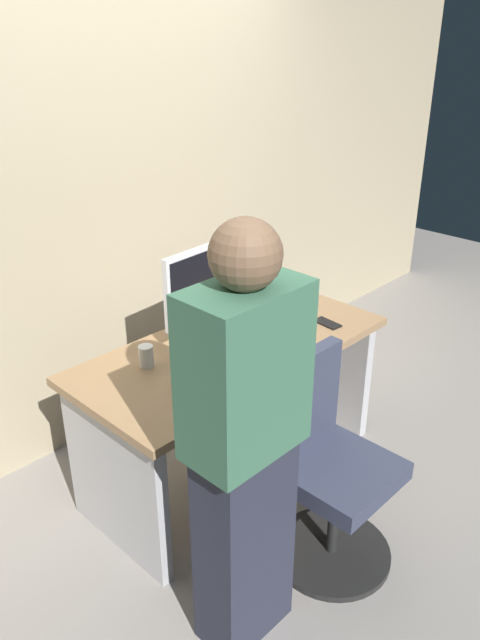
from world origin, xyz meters
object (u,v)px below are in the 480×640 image
Objects in this scene: person_at_desk at (245,449)px; monitor at (207,285)px; mouse at (277,334)px; desk at (233,385)px; cell_phone at (327,323)px; cup_by_monitor at (146,356)px; cup_near_keyboard at (185,378)px; book_stack at (274,298)px; keyboard at (234,361)px; office_chair at (326,472)px.

monitor is at bearing 53.28° from person_at_desk.
mouse is at bearing -54.64° from monitor.
desk is 0.58m from cell_phone.
person_at_desk is 1.03m from mouse.
mouse is at bearing -21.08° from cup_by_monitor.
cup_near_keyboard is 0.26m from cup_by_monitor.
cup_near_keyboard is 0.87× the size of cup_by_monitor.
mouse is at bearing -136.41° from book_stack.
person_at_desk is at bearing -112.26° from cup_near_keyboard.
cup_by_monitor reaches higher than cup_near_keyboard.
cup_near_keyboard is 0.46× the size of book_stack.
desk is 17.93× the size of cup_near_keyboard.
mouse is 1.01× the size of cup_by_monitor.
cup_by_monitor is at bearing -174.35° from monitor.
book_stack reaches higher than desk.
keyboard is 4.95× the size of cup_near_keyboard.
keyboard is at bearing 47.14° from person_at_desk.
book_stack is at bearing 19.50° from desk.
cup_near_keyboard is at bearing -88.85° from cup_by_monitor.
cup_by_monitor reaches higher than mouse.
cup_by_monitor reaches higher than book_stack.
office_chair is 0.84m from cell_phone.
cup_by_monitor reaches higher than keyboard.
office_chair is at bearing 2.16° from person_at_desk.
monitor is 3.76× the size of cell_phone.
cup_near_keyboard is at bearing 178.87° from keyboard.
keyboard is at bearing -179.73° from cell_phone.
book_stack is (0.50, 0.18, 0.26)m from desk.
monitor is 5.44× the size of cup_by_monitor.
person_at_desk reaches higher than book_stack.
office_chair is at bearing -119.77° from mouse.
desk is at bearing -93.73° from monitor.
book_stack is at bearing -0.30° from monitor.
cup_near_keyboard is at bearing -144.18° from monitor.
cup_by_monitor is at bearing 74.60° from person_at_desk.
cup_near_keyboard is (-0.29, 0.01, 0.03)m from keyboard.
desk is at bearing 154.65° from mouse.
book_stack is (0.49, -0.00, -0.22)m from monitor.
office_chair reaches higher than book_stack.
person_at_desk is 0.77m from keyboard.
cell_phone is (0.62, -0.06, -0.01)m from keyboard.
person_at_desk is at bearing -132.76° from keyboard.
cup_near_keyboard is (-0.41, -0.30, -0.21)m from monitor.
mouse is (0.84, 0.59, -0.08)m from person_at_desk.
cup_by_monitor is (0.23, 0.83, -0.05)m from person_at_desk.
cup_near_keyboard is at bearing 67.74° from person_at_desk.
cell_phone is at bearing -5.51° from keyboard.
cup_near_keyboard is at bearing -178.20° from mouse.
keyboard is (0.52, 0.56, -0.09)m from person_at_desk.
mouse is (0.21, -0.10, 0.24)m from desk.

